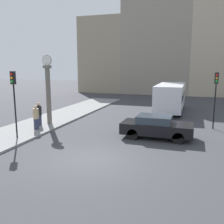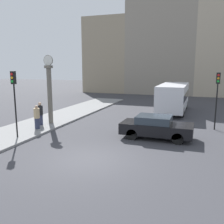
# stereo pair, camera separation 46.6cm
# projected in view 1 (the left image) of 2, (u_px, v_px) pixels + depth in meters

# --- Properties ---
(ground_plane) EXTENTS (120.00, 120.00, 0.00)m
(ground_plane) POSITION_uv_depth(u_px,v_px,m) (92.00, 160.00, 11.93)
(ground_plane) COLOR #38383D
(sidewalk_corner) EXTENTS (3.75, 22.72, 0.13)m
(sidewalk_corner) POSITION_uv_depth(u_px,v_px,m) (65.00, 115.00, 22.70)
(sidewalk_corner) COLOR gray
(sidewalk_corner) RESTS_ON ground_plane
(building_row) EXTENTS (28.54, 5.00, 18.92)m
(building_row) POSITION_uv_depth(u_px,v_px,m) (174.00, 37.00, 38.42)
(building_row) COLOR gray
(building_row) RESTS_ON ground_plane
(sedan_car) EXTENTS (4.35, 1.89, 1.41)m
(sedan_car) POSITION_uv_depth(u_px,v_px,m) (156.00, 126.00, 15.49)
(sedan_car) COLOR black
(sedan_car) RESTS_ON ground_plane
(bus_distant) EXTENTS (2.44, 7.22, 2.70)m
(bus_distant) POSITION_uv_depth(u_px,v_px,m) (171.00, 96.00, 24.22)
(bus_distant) COLOR silver
(bus_distant) RESTS_ON ground_plane
(traffic_light_near) EXTENTS (0.26, 0.24, 4.01)m
(traffic_light_near) POSITION_uv_depth(u_px,v_px,m) (14.00, 91.00, 14.62)
(traffic_light_near) COLOR black
(traffic_light_near) RESTS_ON sidewalk_corner
(traffic_light_far) EXTENTS (0.26, 0.24, 3.99)m
(traffic_light_far) POSITION_uv_depth(u_px,v_px,m) (216.00, 89.00, 17.31)
(traffic_light_far) COLOR black
(traffic_light_far) RESTS_ON ground_plane
(street_clock) EXTENTS (0.78, 0.45, 5.09)m
(street_clock) POSITION_uv_depth(u_px,v_px,m) (48.00, 91.00, 18.54)
(street_clock) COLOR #666056
(street_clock) RESTS_ON sidewalk_corner
(pedestrian_black_jacket) EXTENTS (0.39, 0.39, 1.71)m
(pedestrian_black_jacket) POSITION_uv_depth(u_px,v_px,m) (39.00, 114.00, 18.19)
(pedestrian_black_jacket) COLOR #2D334C
(pedestrian_black_jacket) RESTS_ON sidewalk_corner
(pedestrian_tan_coat) EXTENTS (0.40, 0.40, 1.65)m
(pedestrian_tan_coat) POSITION_uv_depth(u_px,v_px,m) (36.00, 118.00, 17.09)
(pedestrian_tan_coat) COLOR #2D334C
(pedestrian_tan_coat) RESTS_ON sidewalk_corner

